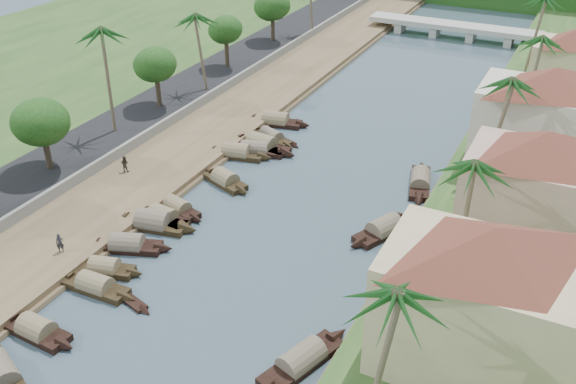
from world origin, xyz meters
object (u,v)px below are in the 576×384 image
at_px(sampan_1, 37,331).
at_px(person_near, 60,243).
at_px(building_near, 483,298).
at_px(bridge, 454,28).

relative_size(sampan_1, person_near, 4.28).
bearing_deg(building_near, sampan_1, -161.14).
relative_size(building_near, sampan_1, 2.08).
distance_m(bridge, sampan_1, 83.92).
bearing_deg(bridge, building_near, -75.61).
height_order(building_near, sampan_1, building_near).
bearing_deg(person_near, bridge, 42.49).
distance_m(building_near, sampan_1, 29.86).
xyz_separation_m(bridge, sampan_1, (-8.69, -83.46, -1.31)).
xyz_separation_m(bridge, building_near, (18.99, -74.00, 4.66)).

